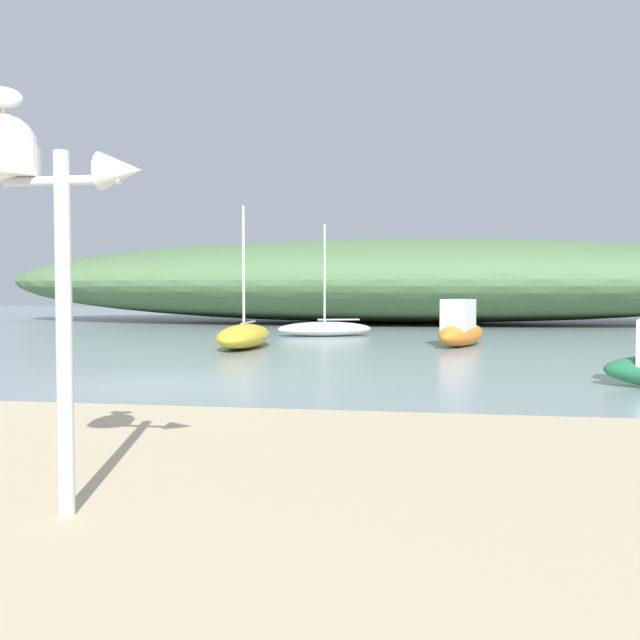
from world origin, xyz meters
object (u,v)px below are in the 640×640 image
seagull_on_radar (0,95)px  sailboat_outer_mooring (325,328)px  mast_structure (27,185)px  motorboat_mid_channel (461,329)px  sailboat_near_shore (244,336)px

seagull_on_radar → sailboat_outer_mooring: bearing=93.5°
mast_structure → motorboat_mid_channel: 19.58m
mast_structure → sailboat_outer_mooring: 23.69m
seagull_on_radar → sailboat_outer_mooring: (-1.44, 23.53, -2.97)m
sailboat_near_shore → motorboat_mid_channel: sailboat_near_shore is taller
seagull_on_radar → sailboat_near_shore: (-3.00, 17.36, -2.88)m
motorboat_mid_channel → mast_structure: bearing=-100.4°
sailboat_outer_mooring → seagull_on_radar: bearing=-86.5°
sailboat_near_shore → sailboat_outer_mooring: size_ratio=1.01×
sailboat_outer_mooring → mast_structure: bearing=-86.0°
mast_structure → motorboat_mid_channel: size_ratio=0.84×
sailboat_near_shore → motorboat_mid_channel: (6.70, 1.81, 0.17)m
mast_structure → sailboat_near_shore: sailboat_near_shore is taller
sailboat_outer_mooring → sailboat_near_shore: bearing=-104.2°
motorboat_mid_channel → sailboat_outer_mooring: 6.75m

